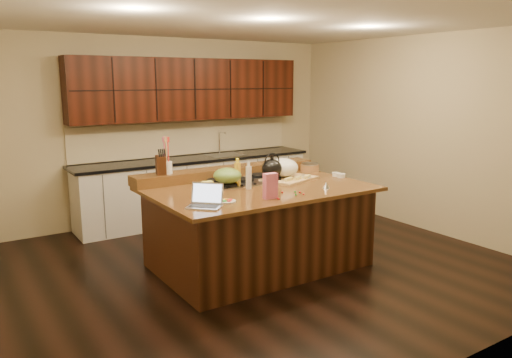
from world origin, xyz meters
TOP-DOWN VIEW (x-y plane):
  - room at (0.00, 0.00)m, footprint 5.52×5.02m
  - island at (0.00, 0.00)m, footprint 2.40×1.60m
  - back_ledge at (0.00, 0.70)m, footprint 2.40×0.30m
  - cooktop at (0.00, 0.30)m, footprint 0.92×0.52m
  - back_counter at (0.30, 2.23)m, footprint 3.70×0.66m
  - kettle at (0.30, 0.17)m, footprint 0.26×0.26m
  - green_bowl at (-0.30, 0.17)m, footprint 0.37×0.37m
  - laptop at (-0.90, -0.46)m, footprint 0.39×0.39m
  - oil_bottle at (-0.19, 0.14)m, footprint 0.07×0.07m
  - vinegar_bottle at (-0.15, -0.03)m, footprint 0.08×0.08m
  - wooden_tray at (0.50, 0.19)m, footprint 0.73×0.62m
  - ramekin_a at (1.15, -0.09)m, footprint 0.11×0.11m
  - ramekin_b at (1.15, -0.00)m, footprint 0.11×0.11m
  - ramekin_c at (0.67, 0.00)m, footprint 0.13×0.13m
  - strainer_bowl at (1.08, 0.43)m, footprint 0.27×0.27m
  - kitchen_timer at (0.58, -0.47)m, footprint 0.09×0.09m
  - pink_bag at (-0.21, -0.53)m, footprint 0.14×0.08m
  - candy_plate at (-0.64, -0.41)m, footprint 0.19×0.19m
  - package_box at (-0.68, -0.08)m, footprint 0.12×0.09m
  - utensil_crock at (-0.79, 0.70)m, footprint 0.12×0.12m
  - knife_block at (-0.86, 0.70)m, footprint 0.15×0.19m
  - gumdrop_0 at (-0.16, -0.60)m, footprint 0.02×0.02m
  - gumdrop_1 at (0.09, -0.57)m, footprint 0.02×0.02m
  - gumdrop_2 at (0.19, -0.50)m, footprint 0.02×0.02m
  - gumdrop_3 at (-0.07, -0.38)m, footprint 0.02×0.02m
  - gumdrop_4 at (0.17, -0.59)m, footprint 0.02×0.02m
  - gumdrop_5 at (0.16, -0.46)m, footprint 0.02×0.02m
  - gumdrop_6 at (0.04, -0.40)m, footprint 0.02×0.02m
  - gumdrop_7 at (-0.17, -0.40)m, footprint 0.02×0.02m
  - gumdrop_8 at (-0.14, -0.42)m, footprint 0.02×0.02m
  - gumdrop_9 at (-0.15, -0.60)m, footprint 0.02×0.02m
  - gumdrop_10 at (-0.16, -0.61)m, footprint 0.02×0.02m

SIDE VIEW (x-z plane):
  - island at x=0.00m, z-range 0.00..0.92m
  - candy_plate at x=-0.64m, z-range 0.92..0.93m
  - gumdrop_0 at x=-0.16m, z-range 0.92..0.94m
  - gumdrop_1 at x=0.09m, z-range 0.92..0.94m
  - gumdrop_2 at x=0.19m, z-range 0.92..0.94m
  - gumdrop_3 at x=-0.07m, z-range 0.92..0.94m
  - gumdrop_4 at x=0.17m, z-range 0.92..0.94m
  - gumdrop_5 at x=0.16m, z-range 0.92..0.94m
  - gumdrop_6 at x=0.04m, z-range 0.92..0.94m
  - gumdrop_7 at x=-0.17m, z-range 0.92..0.94m
  - gumdrop_8 at x=-0.14m, z-range 0.92..0.94m
  - gumdrop_9 at x=-0.15m, z-range 0.92..0.94m
  - gumdrop_10 at x=-0.16m, z-range 0.92..0.94m
  - cooktop at x=0.00m, z-range 0.91..0.96m
  - ramekin_a at x=1.15m, z-range 0.92..0.96m
  - ramekin_b at x=1.15m, z-range 0.92..0.96m
  - ramekin_c at x=0.67m, z-range 0.92..0.96m
  - kitchen_timer at x=0.58m, z-range 0.92..0.99m
  - strainer_bowl at x=1.08m, z-range 0.92..1.01m
  - laptop at x=-0.90m, z-range 0.87..1.09m
  - back_ledge at x=0.00m, z-range 0.92..1.04m
  - back_counter at x=0.30m, z-range -0.22..2.18m
  - package_box at x=-0.68m, z-range 0.92..1.07m
  - wooden_tray at x=0.50m, z-range 0.91..1.16m
  - vinegar_bottle at x=-0.15m, z-range 0.92..1.17m
  - pink_bag at x=-0.21m, z-range 0.92..1.18m
  - green_bowl at x=-0.30m, z-range 0.97..1.14m
  - oil_bottle at x=-0.19m, z-range 0.92..1.19m
  - kettle at x=0.30m, z-range 0.97..1.18m
  - utensil_crock at x=-0.79m, z-range 1.04..1.18m
  - knife_block at x=-0.86m, z-range 1.04..1.25m
  - room at x=0.00m, z-range -0.01..2.71m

